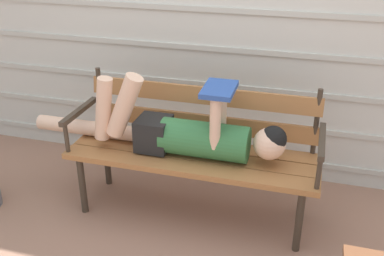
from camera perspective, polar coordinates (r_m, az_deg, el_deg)
ground_plane at (r=2.90m, az=-0.84°, el=-12.39°), size 12.00×12.00×0.00m
house_siding at (r=3.13m, az=3.51°, el=14.89°), size 5.24×0.08×2.41m
park_bench at (r=2.81m, az=0.39°, el=-1.96°), size 1.56×0.48×0.86m
reclining_person at (r=2.72m, az=-1.14°, el=-0.49°), size 1.67×0.25×0.51m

